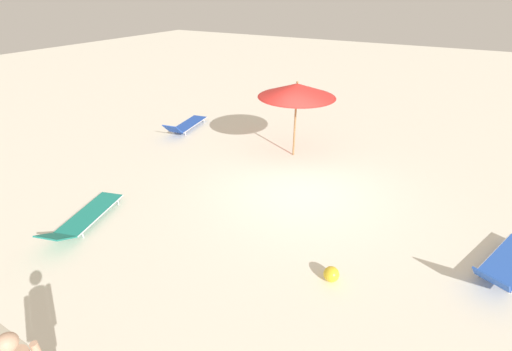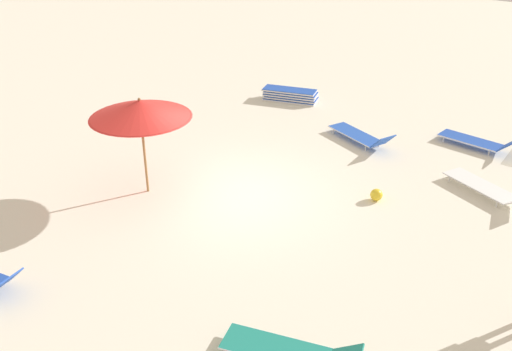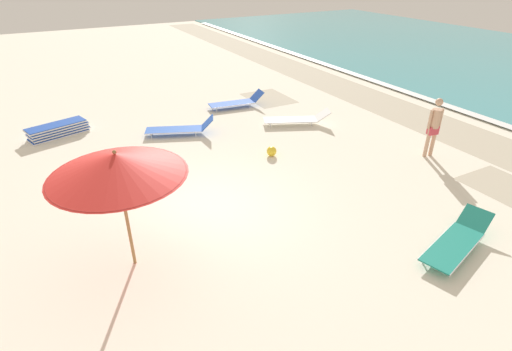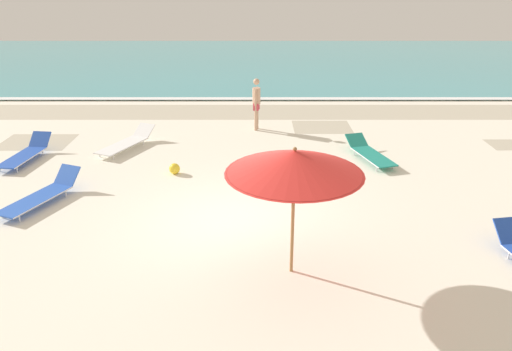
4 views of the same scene
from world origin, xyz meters
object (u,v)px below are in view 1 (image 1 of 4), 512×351
at_px(beach_umbrella, 297,90).
at_px(sun_lounger_under_umbrella, 507,264).
at_px(sun_lounger_beside_umbrella, 186,125).
at_px(sun_lounger_near_water_right, 84,217).
at_px(beach_ball, 331,274).

distance_m(beach_umbrella, sun_lounger_under_umbrella, 6.66).
relative_size(beach_umbrella, sun_lounger_under_umbrella, 1.04).
bearing_deg(beach_umbrella, sun_lounger_under_umbrella, 153.03).
bearing_deg(beach_umbrella, sun_lounger_beside_umbrella, -0.57).
xyz_separation_m(beach_umbrella, sun_lounger_near_water_right, (2.65, 5.82, -1.92)).
bearing_deg(sun_lounger_beside_umbrella, beach_umbrella, 170.15).
height_order(sun_lounger_beside_umbrella, sun_lounger_near_water_right, sun_lounger_beside_umbrella).
distance_m(sun_lounger_under_umbrella, sun_lounger_near_water_right, 8.84).
relative_size(sun_lounger_beside_umbrella, beach_ball, 8.07).
bearing_deg(beach_umbrella, sun_lounger_near_water_right, 65.50).
distance_m(sun_lounger_beside_umbrella, beach_ball, 8.76).
relative_size(beach_umbrella, sun_lounger_near_water_right, 1.05).
xyz_separation_m(beach_umbrella, sun_lounger_beside_umbrella, (4.50, -0.04, -1.91)).
xyz_separation_m(sun_lounger_beside_umbrella, beach_ball, (-7.35, 4.76, -0.06)).
bearing_deg(sun_lounger_near_water_right, sun_lounger_beside_umbrella, -88.41).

